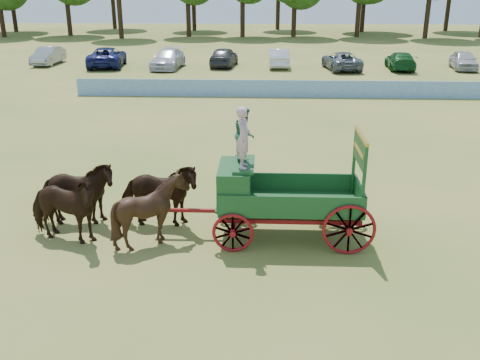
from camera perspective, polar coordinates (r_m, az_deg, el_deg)
name	(u,v)px	position (r m, az deg, el deg)	size (l,w,h in m)	color
ground	(339,218)	(16.44, 10.56, -3.98)	(160.00, 160.00, 0.00)	olive
horse_lead_left	(63,209)	(15.12, -18.40, -2.96)	(1.04, 2.29, 1.93)	black
horse_lead_right	(76,194)	(16.07, -17.08, -1.42)	(1.04, 2.29, 1.93)	black
horse_wheel_left	(151,211)	(14.44, -9.45, -3.23)	(1.56, 1.76, 1.94)	black
horse_wheel_right	(159,195)	(15.44, -8.65, -1.61)	(1.04, 2.29, 1.93)	black
farm_dray	(263,183)	(14.43, 2.49, -0.30)	(6.00, 2.00, 3.76)	maroon
sponsor_banner	(285,89)	(33.44, 4.87, 9.68)	(26.00, 0.08, 1.05)	#1D579D
parked_cars	(292,59)	(45.05, 5.53, 12.72)	(51.62, 7.11, 1.65)	silver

